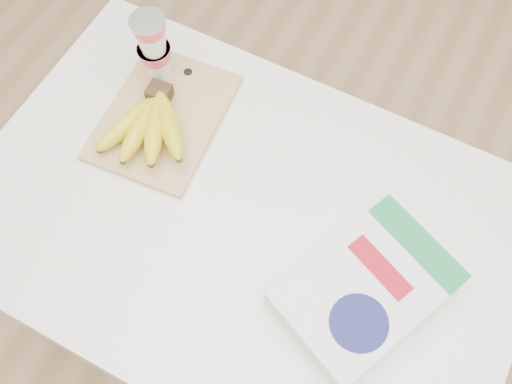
# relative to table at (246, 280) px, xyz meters

# --- Properties ---
(room) EXTENTS (4.00, 4.00, 4.00)m
(room) POSITION_rel_table_xyz_m (0.00, 0.00, 0.93)
(room) COLOR tan
(room) RESTS_ON ground
(table) EXTENTS (1.13, 0.76, 0.85)m
(table) POSITION_rel_table_xyz_m (0.00, 0.00, 0.00)
(table) COLOR silver
(table) RESTS_ON ground
(cutting_board) EXTENTS (0.27, 0.35, 0.02)m
(cutting_board) POSITION_rel_table_xyz_m (-0.27, 0.13, 0.43)
(cutting_board) COLOR tan
(cutting_board) RESTS_ON table
(bananas) EXTENTS (0.20, 0.21, 0.07)m
(bananas) POSITION_rel_table_xyz_m (-0.27, 0.08, 0.47)
(bananas) COLOR #382816
(bananas) RESTS_ON cutting_board
(yogurt_stack) EXTENTS (0.08, 0.08, 0.18)m
(yogurt_stack) POSITION_rel_table_xyz_m (-0.33, 0.22, 0.54)
(yogurt_stack) COLOR white
(yogurt_stack) RESTS_ON cutting_board
(cereal_box) EXTENTS (0.32, 0.37, 0.07)m
(cereal_box) POSITION_rel_table_xyz_m (0.28, -0.03, 0.46)
(cereal_box) COLOR white
(cereal_box) RESTS_ON table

